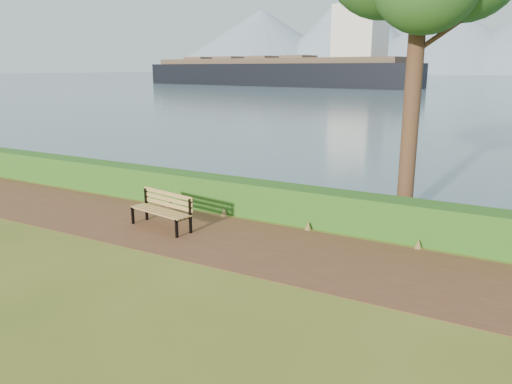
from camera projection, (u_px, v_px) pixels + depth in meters
The scene contains 5 objects.
ground at pixel (216, 242), 12.50m from camera, with size 140.00×140.00×0.00m, color #54611B.
path at pixel (223, 239), 12.75m from camera, with size 40.00×3.40×0.01m, color brown.
hedge at pixel (266, 200), 14.57m from camera, with size 32.00×0.85×1.00m, color #204E16.
bench at pixel (163, 208), 13.51m from camera, with size 2.03×0.92×0.99m.
cargo_ship at pixel (280, 72), 119.51m from camera, with size 73.43×21.11×22.03m.
Camera 1 is at (6.70, -9.79, 4.25)m, focal length 35.00 mm.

